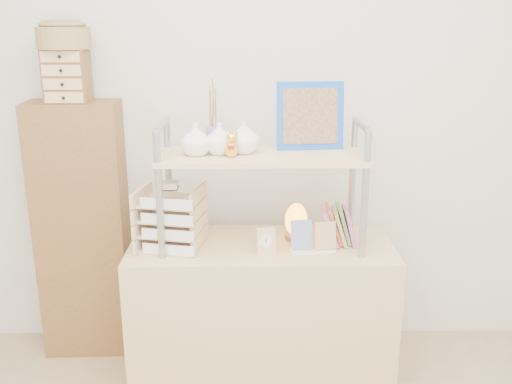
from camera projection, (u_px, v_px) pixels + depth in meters
room_shell at (268, 34)px, 1.56m from camera, size 3.42×3.41×2.61m
desk at (261, 317)px, 2.71m from camera, size 1.20×0.50×0.75m
cabinet at (83, 231)px, 2.97m from camera, size 0.46×0.25×1.35m
hutch at (256, 154)px, 2.49m from camera, size 0.90×0.34×0.72m
letter_tray at (171, 222)px, 2.53m from camera, size 0.29×0.28×0.31m
salt_lamp at (296, 221)px, 2.64m from camera, size 0.11×0.11×0.18m
desk_clock at (266, 241)px, 2.49m from camera, size 0.09×0.05×0.11m
postcard_stand at (313, 243)px, 2.51m from camera, size 0.21×0.09×0.14m
drawer_chest at (67, 76)px, 2.71m from camera, size 0.20×0.16×0.25m
woven_basket at (63, 38)px, 2.67m from camera, size 0.25×0.25×0.10m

